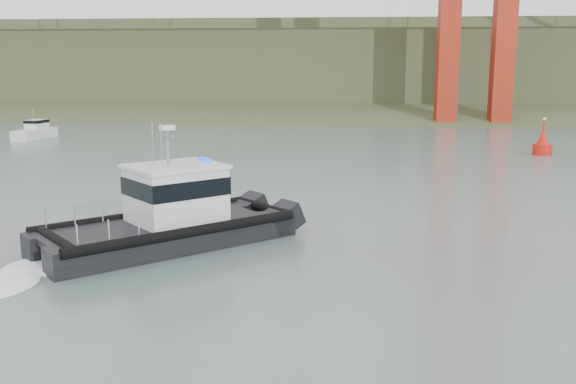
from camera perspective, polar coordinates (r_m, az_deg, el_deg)
name	(u,v)px	position (r m, az deg, el deg)	size (l,w,h in m)	color
ground	(285,285)	(24.97, -0.31, -8.31)	(400.00, 400.00, 0.00)	#52615D
headlands	(330,75)	(149.02, 3.79, 10.35)	(500.00, 105.36, 27.12)	#3B492A
patrol_boat	(170,215)	(30.71, -10.48, -1.99)	(11.87, 11.37, 5.86)	black
motorboat	(35,131)	(83.06, -21.55, 5.03)	(3.03, 6.78, 3.60)	silver
nav_buoy	(543,144)	(67.36, 21.69, 3.95)	(1.86, 1.86, 3.87)	red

